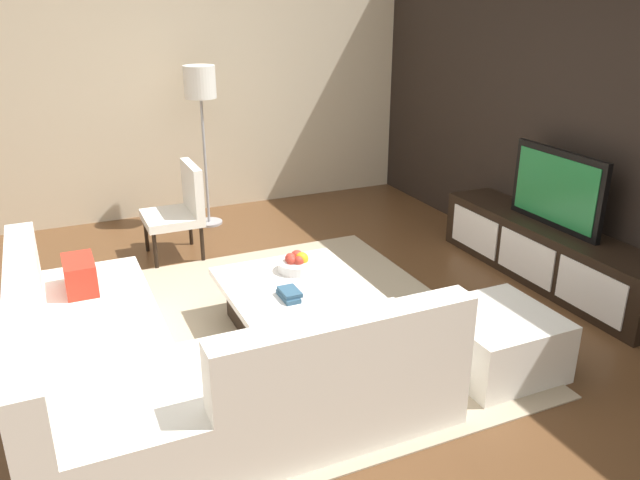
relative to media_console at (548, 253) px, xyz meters
name	(u,v)px	position (x,y,z in m)	size (l,w,h in m)	color
ground_plane	(287,338)	(0.00, -2.40, -0.25)	(14.00, 14.00, 0.00)	brown
feature_wall_back	(596,116)	(0.00, 0.30, 1.15)	(6.40, 0.12, 2.80)	black
side_wall_left	(194,84)	(-3.20, -2.20, 1.15)	(0.12, 5.20, 2.80)	beige
area_rug	(282,331)	(-0.10, -2.40, -0.24)	(3.05, 2.77, 0.01)	tan
media_console	(548,253)	(0.00, 0.00, 0.00)	(2.26, 0.49, 0.50)	black
television	(557,189)	(0.00, 0.00, 0.57)	(0.97, 0.06, 0.65)	black
sectional_couch	(177,366)	(0.49, -3.27, 0.03)	(2.28, 2.31, 0.81)	white
coffee_table	(294,304)	(-0.10, -2.30, -0.05)	(1.00, 0.98, 0.38)	black
accent_chair_near	(181,205)	(-1.86, -2.71, 0.24)	(0.54, 0.51, 0.87)	black
floor_lamp	(200,92)	(-2.61, -2.27, 1.14)	(0.32, 0.32, 1.66)	#A5A5AA
ottoman	(497,341)	(0.93, -1.28, -0.05)	(0.70, 0.70, 0.40)	white
fruit_bowl	(297,263)	(-0.29, -2.19, 0.19)	(0.28, 0.28, 0.14)	silver
book_stack	(289,294)	(0.12, -2.42, 0.16)	(0.22, 0.12, 0.06)	#2D516B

